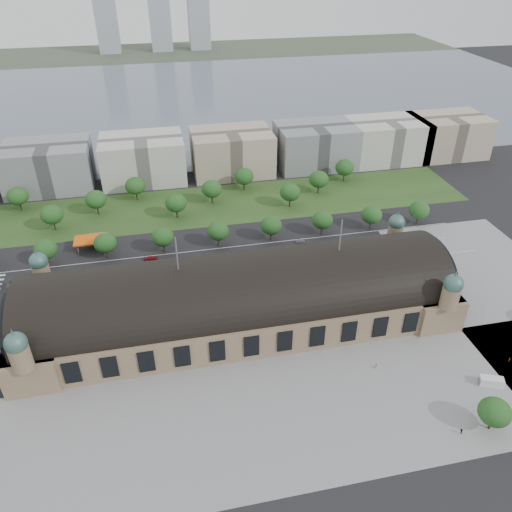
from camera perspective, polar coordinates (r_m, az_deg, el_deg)
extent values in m
plane|color=black|center=(180.70, -1.81, -7.47)|extent=(900.00, 900.00, 0.00)
cube|color=#8C7357|center=(176.87, -1.85, -5.99)|extent=(150.00, 40.00, 12.00)
cube|color=#8C7357|center=(180.76, -23.46, -8.28)|extent=(16.00, 43.00, 12.00)
cube|color=#8C7357|center=(197.16, 17.70, -3.16)|extent=(16.00, 43.00, 12.00)
cylinder|color=black|center=(173.17, -1.88, -4.44)|extent=(144.00, 37.60, 37.60)
cylinder|color=black|center=(177.55, -25.90, -6.47)|extent=(1.20, 32.00, 32.00)
cylinder|color=black|center=(195.64, 19.63, -1.01)|extent=(1.20, 32.00, 32.00)
cylinder|color=#8C7357|center=(191.56, -23.25, -1.94)|extent=(6.00, 6.00, 8.00)
sphere|color=#3F665E|center=(188.72, -23.61, -0.56)|extent=(6.40, 6.40, 6.40)
cone|color=#3F665E|center=(186.72, -23.88, 0.46)|extent=(1.00, 1.00, 2.50)
cylinder|color=#8C7357|center=(207.11, 15.55, 2.41)|extent=(6.00, 6.00, 8.00)
sphere|color=#3F665E|center=(204.48, 15.78, 3.73)|extent=(6.40, 6.40, 6.40)
cone|color=#3F665E|center=(202.64, 15.94, 4.72)|extent=(1.00, 1.00, 2.50)
cylinder|color=#8C7357|center=(159.04, -25.29, -10.43)|extent=(6.00, 6.00, 8.00)
sphere|color=#3F665E|center=(155.60, -25.77, -8.94)|extent=(6.40, 6.40, 6.40)
cone|color=#3F665E|center=(153.18, -26.13, -7.81)|extent=(1.00, 1.00, 2.50)
cylinder|color=#8C7357|center=(177.46, 21.29, -4.40)|extent=(6.00, 6.00, 8.00)
sphere|color=#3F665E|center=(174.39, 21.64, -2.96)|extent=(6.40, 6.40, 6.40)
cone|color=#3F665E|center=(172.23, 21.91, -1.88)|extent=(1.00, 1.00, 2.50)
cylinder|color=#59595B|center=(160.46, -9.05, 0.25)|extent=(0.50, 0.50, 12.00)
cylinder|color=#59595B|center=(170.63, 9.64, 2.33)|extent=(0.50, 0.50, 12.00)
cube|color=gray|center=(152.33, 5.24, -17.47)|extent=(190.00, 48.00, 0.12)
cube|color=gray|center=(219.15, 25.75, -3.09)|extent=(56.00, 100.00, 0.12)
cube|color=black|center=(209.49, -9.11, -1.52)|extent=(260.00, 26.00, 0.10)
cube|color=#29491D|center=(257.06, -8.93, 5.41)|extent=(300.00, 45.00, 0.10)
cube|color=#ED580D|center=(229.63, -18.38, 1.79)|extent=(14.00, 9.00, 0.70)
cube|color=#59595B|center=(236.05, -17.69, 1.94)|extent=(7.00, 5.00, 3.20)
cylinder|color=#59595B|center=(234.42, -19.55, 1.51)|extent=(0.50, 0.50, 4.40)
cylinder|color=#59595B|center=(232.92, -16.90, 1.82)|extent=(0.50, 0.50, 4.40)
cylinder|color=#59595B|center=(228.96, -19.68, 0.69)|extent=(0.50, 0.50, 4.40)
cylinder|color=#59595B|center=(227.43, -16.96, 1.01)|extent=(0.50, 0.50, 4.40)
cube|color=slate|center=(449.84, -9.09, 17.45)|extent=(700.00, 320.00, 0.08)
cube|color=#44513D|center=(644.87, -10.55, 21.96)|extent=(700.00, 120.00, 0.14)
cube|color=#9EA8B2|center=(649.38, -16.80, 24.88)|extent=(24.00, 24.00, 80.00)
cube|color=#9EA8B2|center=(648.45, -11.02, 25.79)|extent=(24.00, 24.00, 85.00)
cube|color=#9EA8B2|center=(652.20, -6.60, 25.72)|extent=(24.00, 24.00, 75.00)
cube|color=gray|center=(294.08, -22.63, 9.43)|extent=(45.00, 32.00, 24.00)
cube|color=beige|center=(288.61, -12.78, 10.76)|extent=(45.00, 32.00, 24.00)
cube|color=#BBA893|center=(291.73, -2.78, 11.77)|extent=(45.00, 32.00, 24.00)
cube|color=gray|center=(303.19, 6.80, 12.42)|extent=(45.00, 32.00, 24.00)
cube|color=beige|center=(319.89, 14.68, 12.69)|extent=(45.00, 32.00, 24.00)
cube|color=#BBA893|center=(339.08, 20.94, 12.75)|extent=(45.00, 32.00, 24.00)
cylinder|color=#2D2116|center=(226.28, -22.65, -0.42)|extent=(0.70, 0.70, 4.32)
ellipsoid|color=#20491A|center=(223.64, -22.93, 0.71)|extent=(9.60, 9.60, 8.16)
cylinder|color=#2D2116|center=(222.33, -16.64, 0.27)|extent=(0.70, 0.70, 4.32)
ellipsoid|color=#20491A|center=(219.65, -16.85, 1.43)|extent=(9.60, 9.60, 8.16)
cylinder|color=#2D2116|center=(220.94, -10.48, 0.98)|extent=(0.70, 0.70, 4.32)
ellipsoid|color=#20491A|center=(218.24, -10.62, 2.16)|extent=(9.60, 9.60, 8.16)
cylinder|color=#2D2116|center=(222.14, -4.32, 1.68)|extent=(0.70, 0.70, 4.32)
ellipsoid|color=#20491A|center=(219.46, -4.37, 2.85)|extent=(9.60, 9.60, 8.16)
cylinder|color=#2D2116|center=(225.91, 1.71, 2.34)|extent=(0.70, 0.70, 4.32)
ellipsoid|color=#20491A|center=(223.27, 1.74, 3.50)|extent=(9.60, 9.60, 8.16)
cylinder|color=#2D2116|center=(232.10, 7.49, 2.95)|extent=(0.70, 0.70, 4.32)
ellipsoid|color=#20491A|center=(229.54, 7.59, 4.09)|extent=(9.60, 9.60, 8.16)
cylinder|color=#2D2116|center=(240.55, 12.92, 3.49)|extent=(0.70, 0.70, 4.32)
ellipsoid|color=#20491A|center=(238.07, 13.08, 4.60)|extent=(9.60, 9.60, 8.16)
cylinder|color=#2D2116|center=(251.01, 17.95, 3.97)|extent=(0.70, 0.70, 4.32)
ellipsoid|color=#20491A|center=(248.64, 18.15, 5.03)|extent=(9.60, 9.60, 8.16)
cylinder|color=#2D2116|center=(277.16, -25.30, 5.16)|extent=(0.70, 0.70, 4.68)
ellipsoid|color=#20491A|center=(274.84, -25.58, 6.21)|extent=(10.40, 10.40, 8.84)
cylinder|color=#2D2116|center=(251.96, -22.03, 3.26)|extent=(0.70, 0.70, 4.68)
ellipsoid|color=#20491A|center=(249.41, -22.30, 4.40)|extent=(10.40, 10.40, 8.84)
cylinder|color=#2D2116|center=(259.51, -17.63, 5.05)|extent=(0.70, 0.70, 4.68)
ellipsoid|color=#20491A|center=(257.03, -17.84, 6.18)|extent=(10.40, 10.40, 8.84)
cylinder|color=#2D2116|center=(268.72, -13.48, 6.71)|extent=(0.70, 0.70, 4.68)
ellipsoid|color=#20491A|center=(266.33, -13.64, 7.81)|extent=(10.40, 10.40, 8.84)
cylinder|color=#2D2116|center=(247.08, -9.03, 4.82)|extent=(0.70, 0.70, 4.68)
ellipsoid|color=#20491A|center=(244.47, -9.14, 6.01)|extent=(10.40, 10.40, 8.84)
cylinder|color=#2D2116|center=(258.98, -5.03, 6.50)|extent=(0.70, 0.70, 4.68)
ellipsoid|color=#20491A|center=(256.50, -5.09, 7.64)|extent=(10.40, 10.40, 8.84)
cylinder|color=#2D2116|center=(272.23, -1.37, 7.99)|extent=(0.70, 0.70, 4.68)
ellipsoid|color=#20491A|center=(269.87, -1.39, 9.09)|extent=(10.40, 10.40, 8.84)
cylinder|color=#2D2116|center=(255.16, 3.87, 6.13)|extent=(0.70, 0.70, 4.68)
ellipsoid|color=#20491A|center=(252.65, 3.92, 7.28)|extent=(10.40, 10.40, 8.84)
cylinder|color=#2D2116|center=(270.74, 7.11, 7.59)|extent=(0.70, 0.70, 4.68)
ellipsoid|color=#20491A|center=(268.37, 7.19, 8.69)|extent=(10.40, 10.40, 8.84)
cylinder|color=#2D2116|center=(287.23, 10.00, 8.87)|extent=(0.70, 0.70, 4.68)
ellipsoid|color=#20491A|center=(285.00, 10.11, 9.92)|extent=(10.40, 10.40, 8.84)
cylinder|color=#2D2116|center=(160.87, 25.20, -16.95)|extent=(0.70, 0.70, 3.96)
ellipsoid|color=#20491A|center=(157.44, 25.62, -15.79)|extent=(9.00, 9.00, 7.65)
imported|color=#9B9FA3|center=(222.91, -23.48, -1.61)|extent=(4.34, 1.52, 1.43)
imported|color=black|center=(207.57, -17.49, -2.90)|extent=(5.56, 2.65, 1.53)
imported|color=maroon|center=(217.27, -11.93, -0.23)|extent=(5.62, 2.74, 1.58)
imported|color=#201B4D|center=(211.24, 0.70, -0.46)|extent=(4.87, 2.23, 1.62)
imported|color=#55585D|center=(225.28, 5.09, 1.68)|extent=(4.29, 1.71, 1.39)
imported|color=white|center=(219.89, 13.83, -0.06)|extent=(6.01, 3.34, 1.59)
imported|color=black|center=(198.06, -19.54, -5.25)|extent=(5.20, 3.32, 1.62)
imported|color=maroon|center=(198.51, -20.20, -5.33)|extent=(5.69, 5.33, 1.49)
imported|color=#172041|center=(197.40, -18.21, -5.15)|extent=(4.95, 3.78, 1.34)
imported|color=#4F5256|center=(196.86, -15.53, -4.75)|extent=(4.00, 2.94, 1.27)
imported|color=white|center=(197.38, -18.29, -5.13)|extent=(4.96, 3.74, 1.57)
imported|color=gray|center=(199.05, -14.26, -4.05)|extent=(5.26, 3.94, 1.33)
imported|color=black|center=(198.11, -16.07, -4.51)|extent=(6.06, 4.29, 1.63)
imported|color=red|center=(205.30, -2.29, -1.36)|extent=(10.62, 2.50, 2.96)
imported|color=silver|center=(205.87, 2.93, -1.24)|extent=(11.48, 2.87, 3.19)
imported|color=beige|center=(213.15, 7.22, -0.16)|extent=(11.81, 3.36, 3.25)
cube|color=silver|center=(173.56, 25.30, -12.85)|extent=(7.43, 5.17, 2.99)
cube|color=silver|center=(173.12, 24.45, -12.93)|extent=(2.66, 3.04, 2.07)
imported|color=gray|center=(167.62, 13.55, -12.15)|extent=(0.92, 0.71, 1.65)
imported|color=gray|center=(184.46, 26.98, -10.51)|extent=(0.80, 0.81, 1.89)
imported|color=gray|center=(157.23, 22.38, -18.08)|extent=(0.99, 1.35, 1.91)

